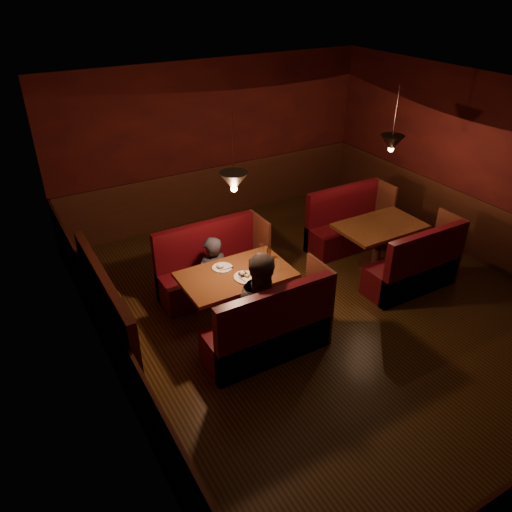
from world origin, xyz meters
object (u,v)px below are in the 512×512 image
second_table (379,236)px  second_bench_far (347,228)px  main_table (237,284)px  second_bench_near (415,270)px  diner_b (265,292)px  main_bench_near (271,334)px  diner_a (212,260)px  main_bench_far (212,272)px

second_table → second_bench_far: 0.83m
main_table → second_bench_near: size_ratio=0.99×
second_bench_far → diner_b: size_ratio=0.86×
main_bench_near → diner_a: diner_a is taller
diner_a → second_bench_far: bearing=-176.1°
diner_a → diner_b: bearing=91.6°
main_table → main_bench_near: (0.02, -0.82, -0.25)m
main_table → second_table: (2.61, 0.16, -0.04)m
second_bench_far → diner_b: diner_b is taller
main_bench_near → main_table: bearing=91.2°
second_table → second_bench_near: (0.03, -0.79, -0.22)m
main_table → diner_a: 0.60m
second_bench_near → diner_a: diner_a is taller
second_bench_near → diner_b: size_ratio=0.86×
main_bench_far → second_table: 2.68m
main_bench_near → diner_a: (-0.10, 1.41, 0.35)m
second_table → second_bench_near: size_ratio=0.90×
main_bench_near → second_bench_near: (2.62, 0.19, -0.01)m
main_bench_near → second_table: 2.78m
second_bench_far → second_bench_near: same height
main_bench_near → second_table: main_bench_near is taller
main_table → second_bench_far: second_bench_far is taller
main_table → second_bench_near: (2.64, -0.64, -0.26)m
main_table → second_bench_far: size_ratio=0.99×
main_table → main_bench_far: main_bench_far is taller
second_bench_far → diner_b: (-2.61, -1.61, 0.52)m
main_table → diner_a: diner_a is taller
second_bench_far → diner_a: bearing=-172.3°
second_table → second_bench_near: 0.83m
main_bench_near → diner_b: (0.01, 0.17, 0.51)m
second_table → diner_b: (-2.58, -0.82, 0.30)m
second_bench_far → second_bench_near: bearing=-90.0°
second_bench_near → diner_b: bearing=-179.5°
main_bench_far → second_bench_near: bearing=-29.1°
diner_a → second_table: bearing=167.2°
second_bench_near → diner_b: diner_b is taller
main_bench_far → second_bench_near: (2.62, -1.46, -0.01)m
main_table → main_bench_far: 0.86m
main_bench_near → diner_b: diner_b is taller
main_bench_near → diner_b: 0.53m
main_table → main_bench_near: size_ratio=0.91×
main_table → diner_b: bearing=-87.4°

